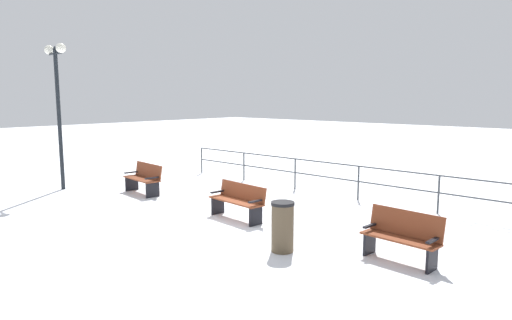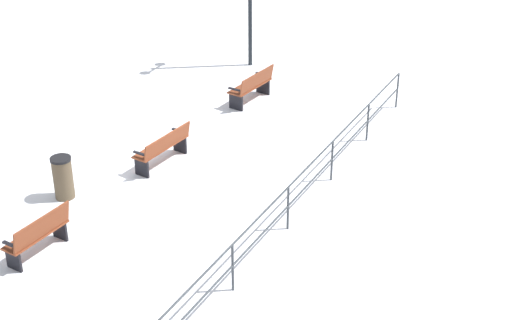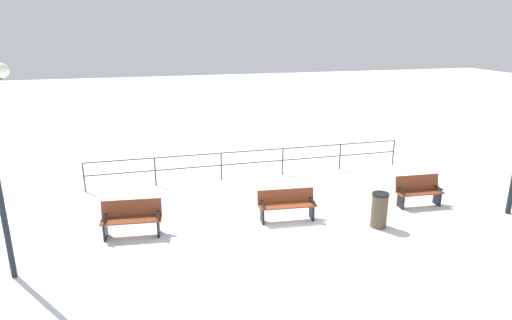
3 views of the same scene
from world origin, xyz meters
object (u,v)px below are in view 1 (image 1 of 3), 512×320
bench_second (238,200)px  lamppost_near (57,87)px  bench_third (402,236)px  trash_bin (283,227)px  bench_nearest (144,178)px

bench_second → lamppost_near: (1.29, -6.84, 2.84)m
bench_third → lamppost_near: bearing=-79.9°
bench_second → bench_third: size_ratio=1.15×
lamppost_near → trash_bin: (-0.19, 9.15, -2.82)m
bench_third → trash_bin: 2.23m
bench_nearest → trash_bin: size_ratio=1.62×
bench_third → trash_bin: size_ratio=1.47×
trash_bin → bench_second: bearing=-115.5°
bench_third → lamppost_near: size_ratio=0.31×
bench_nearest → trash_bin: 6.72m
bench_third → trash_bin: bearing=-58.2°
lamppost_near → bench_third: bearing=96.4°
bench_nearest → bench_second: 4.29m
bench_nearest → trash_bin: bearing=85.3°
bench_nearest → bench_third: 8.58m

